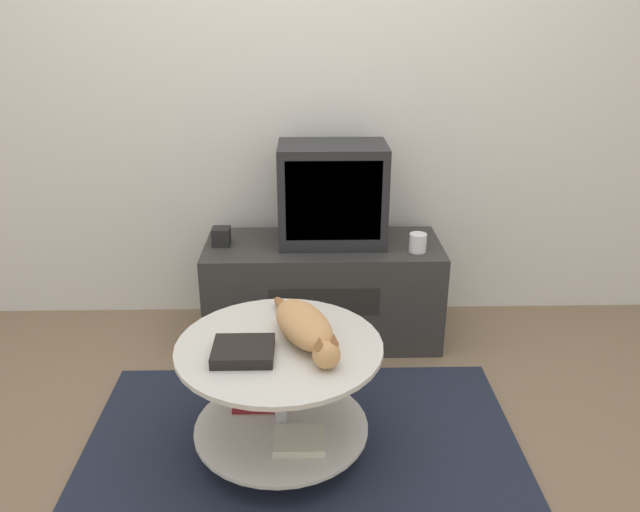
{
  "coord_description": "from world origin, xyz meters",
  "views": [
    {
      "loc": [
        0.02,
        -1.94,
        1.58
      ],
      "look_at": [
        0.08,
        0.46,
        0.6
      ],
      "focal_mm": 35.0,
      "sensor_mm": 36.0,
      "label": 1
    }
  ],
  "objects_px": {
    "tv": "(332,194)",
    "dvd_box": "(243,351)",
    "speaker": "(221,236)",
    "cat": "(305,327)"
  },
  "relations": [
    {
      "from": "speaker",
      "to": "cat",
      "type": "bearing_deg",
      "value": -65.37
    },
    {
      "from": "cat",
      "to": "speaker",
      "type": "bearing_deg",
      "value": -177.14
    },
    {
      "from": "speaker",
      "to": "dvd_box",
      "type": "height_order",
      "value": "speaker"
    },
    {
      "from": "tv",
      "to": "dvd_box",
      "type": "xyz_separation_m",
      "value": [
        -0.34,
        -1.01,
        -0.25
      ]
    },
    {
      "from": "dvd_box",
      "to": "tv",
      "type": "bearing_deg",
      "value": 71.52
    },
    {
      "from": "dvd_box",
      "to": "speaker",
      "type": "bearing_deg",
      "value": 101.19
    },
    {
      "from": "tv",
      "to": "dvd_box",
      "type": "height_order",
      "value": "tv"
    },
    {
      "from": "speaker",
      "to": "dvd_box",
      "type": "distance_m",
      "value": 1.0
    },
    {
      "from": "tv",
      "to": "cat",
      "type": "height_order",
      "value": "tv"
    },
    {
      "from": "speaker",
      "to": "cat",
      "type": "distance_m",
      "value": 0.97
    }
  ]
}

